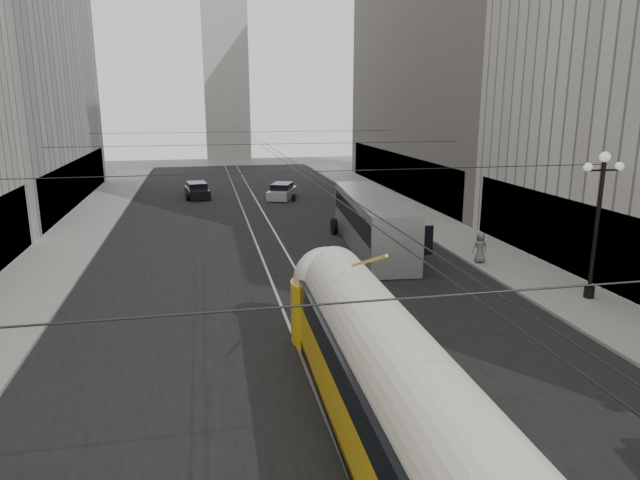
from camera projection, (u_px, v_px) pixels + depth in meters
name	position (u px, v px, depth m)	size (l,w,h in m)	color
road	(266.00, 238.00, 36.41)	(20.00, 85.00, 0.02)	black
sidewalk_left	(78.00, 234.00, 37.36)	(4.00, 72.00, 0.15)	gray
sidewalk_right	(423.00, 219.00, 42.08)	(4.00, 72.00, 0.15)	gray
rail_left	(254.00, 239.00, 36.26)	(0.12, 85.00, 0.04)	gray
rail_right	(278.00, 238.00, 36.56)	(0.12, 85.00, 0.04)	gray
building_right_far	(464.00, 12.00, 51.19)	(12.60, 32.60, 32.60)	#514C47
distant_tower	(225.00, 52.00, 78.01)	(6.00, 6.00, 31.36)	#B2AFA8
lamppost_right_mid	(598.00, 217.00, 24.21)	(1.86, 0.44, 6.37)	black
catenary	(268.00, 147.00, 34.07)	(25.00, 72.00, 0.23)	black
streetcar	(388.00, 383.00, 14.19)	(2.81, 16.20, 3.55)	yellow
city_bus	(372.00, 220.00, 33.48)	(3.69, 12.65, 3.17)	#B1B3B7
sedan_white_far	(282.00, 192.00, 51.05)	(3.26, 4.75, 1.39)	silver
sedan_dark_far	(197.00, 191.00, 51.57)	(2.37, 4.60, 1.39)	black
pedestrian_sidewalk_right	(480.00, 247.00, 30.29)	(0.80, 0.49, 1.65)	slate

